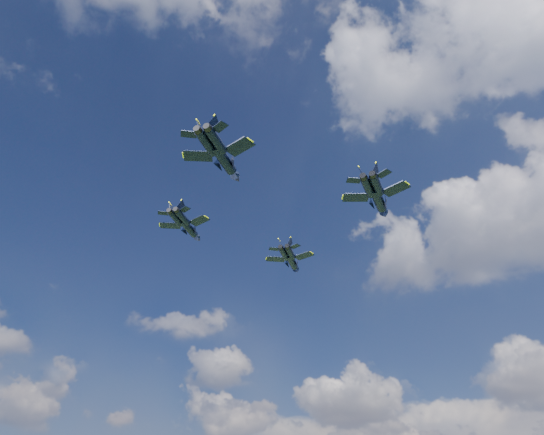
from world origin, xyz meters
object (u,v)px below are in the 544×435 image
(jet_right, at_px, (379,200))
(jet_left, at_px, (189,228))
(jet_slot, at_px, (225,160))
(jet_lead, at_px, (292,262))

(jet_right, bearing_deg, jet_left, -175.36)
(jet_right, xyz_separation_m, jet_slot, (-14.12, -25.77, 0.28))
(jet_lead, height_order, jet_left, jet_left)
(jet_slot, bearing_deg, jet_lead, 89.78)
(jet_lead, bearing_deg, jet_slot, -94.10)
(jet_left, bearing_deg, jet_right, -0.24)
(jet_lead, distance_m, jet_right, 27.74)
(jet_left, distance_m, jet_right, 37.75)
(jet_slot, bearing_deg, jet_right, 41.76)
(jet_slot, bearing_deg, jet_left, 130.39)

